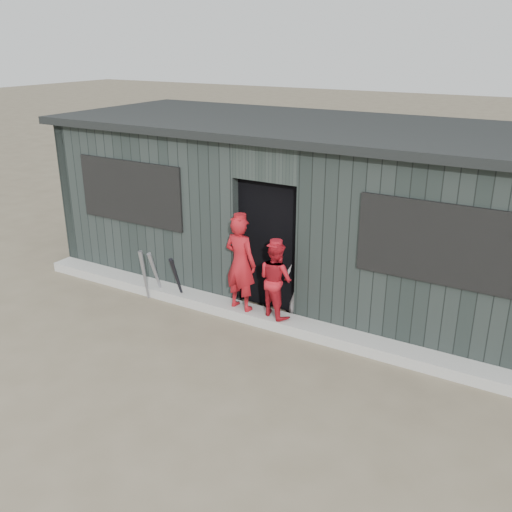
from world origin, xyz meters
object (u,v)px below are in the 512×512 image
Objects in this scene: bat_left at (156,274)px; bat_mid at (144,275)px; player_red_right at (276,279)px; player_grey_back at (308,274)px; dugout at (310,207)px; bat_right at (177,280)px; player_red_left at (241,263)px.

bat_mid is (-0.12, -0.12, 0.01)m from bat_left.
bat_mid is at bearing 28.75° from player_red_right.
player_grey_back is 0.17× the size of dugout.
bat_mid is 2.17m from player_red_right.
bat_right is 0.60× the size of player_red_left.
dugout is (-0.58, 1.24, 0.60)m from player_grey_back.
bat_right is 0.10× the size of dugout.
player_red_right is 0.51m from player_grey_back.
player_red_left reaches higher than player_red_right.
bat_right is (0.54, 0.13, -0.01)m from bat_mid.
bat_right is 2.00m from player_grey_back.
bat_left is 2.04m from player_red_right.
bat_left is 0.76× the size of player_red_right.
dugout reaches higher than player_red_left.
bat_right is at bearing -125.71° from dugout.
bat_mid is at bearing -166.67° from bat_right.
player_red_right is (2.01, 0.17, 0.29)m from bat_left.
bat_mid reaches higher than bat_right.
player_red_left reaches higher than bat_right.
bat_mid is 0.98× the size of bat_right.
dugout is at bearing -91.12° from player_red_left.
dugout reaches higher than bat_left.
bat_right is at bearing 13.33° from player_red_left.
bat_left is at bearing -133.34° from dugout.
dugout is (0.25, 1.71, 0.44)m from player_red_left.
player_grey_back reaches higher than bat_mid.
bat_left reaches higher than bat_right.
player_red_left is 0.56m from player_red_right.
bat_left is 0.99× the size of bat_right.
player_red_right is at bearing 4.83° from bat_left.
dugout is at bearing 54.29° from bat_right.
player_red_left is 0.97m from player_grey_back.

